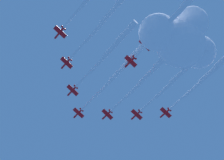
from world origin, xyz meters
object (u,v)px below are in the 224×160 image
Objects in this scene: jet_lead at (121,69)px; jet_port_inner at (112,48)px; jet_starboard_mid at (180,74)px; jet_starboard_inner at (149,74)px; jet_port_mid at (111,11)px; jet_starboard_outer at (209,73)px; jet_trail_port at (175,15)px.

jet_lead is 1.11× the size of jet_port_inner.
jet_starboard_mid is at bearing -11.04° from jet_port_inner.
jet_port_inner is 0.96× the size of jet_starboard_inner.
jet_starboard_outer reaches higher than jet_port_mid.
jet_trail_port is at bearing -104.75° from jet_starboard_inner.
jet_port_inner is 0.93× the size of jet_port_mid.
jet_starboard_mid is (30.65, -18.15, -3.10)m from jet_lead.
jet_lead is 1.04× the size of jet_port_mid.
jet_port_mid is 1.08× the size of jet_starboard_outer.
jet_lead is 1.07× the size of jet_starboard_inner.
jet_port_mid reaches higher than jet_starboard_mid.
jet_lead is at bearing 148.92° from jet_starboard_outer.
jet_starboard_mid is (43.60, -8.50, -0.43)m from jet_port_inner.
jet_lead is 1.12× the size of jet_starboard_outer.
jet_lead is 1.08× the size of jet_starboard_mid.
jet_starboard_mid is (15.38, -10.35, -0.83)m from jet_starboard_inner.
jet_trail_port is at bearing -30.09° from jet_port_mid.
jet_port_mid is at bearing -154.25° from jet_starboard_inner.
jet_lead is at bearing 36.71° from jet_port_inner.
jet_starboard_mid is (55.66, 9.08, -0.63)m from jet_port_mid.
jet_port_mid is 71.03m from jet_starboard_outer.
jet_port_mid is at bearing -124.46° from jet_port_inner.
jet_lead reaches higher than jet_port_inner.
jet_starboard_outer is (58.96, -18.09, 1.06)m from jet_port_inner.
jet_port_inner is 21.32m from jet_port_mid.
jet_port_mid is (-12.07, -17.58, 0.20)m from jet_port_inner.
jet_starboard_outer is 1.02× the size of jet_trail_port.
jet_lead is 37.05m from jet_port_mid.
jet_trail_port is (18.45, -35.26, 0.14)m from jet_port_inner.
jet_trail_port is (-25.15, -26.76, 0.57)m from jet_starboard_mid.
jet_port_mid is (-25.01, -27.23, -2.47)m from jet_lead.
jet_starboard_inner is at bearing -27.06° from jet_lead.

